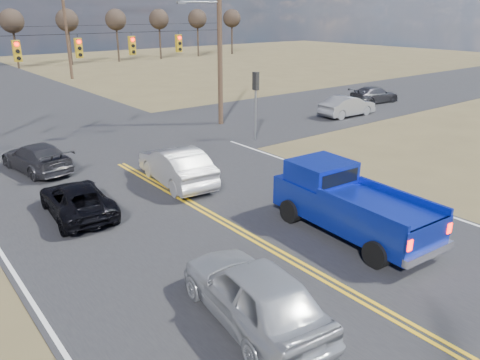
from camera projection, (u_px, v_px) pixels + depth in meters
ground at (344, 290)px, 12.65m from camera, size 160.00×160.00×0.00m
road_main at (161, 187)px, 20.02m from camera, size 14.00×120.00×0.02m
road_cross at (90, 147)px, 25.93m from camera, size 120.00×12.00×0.02m
signal_gantry at (90, 53)px, 24.33m from camera, size 19.60×4.83×10.00m
utility_poles at (86, 51)px, 23.40m from camera, size 19.60×58.32×10.00m
treeline at (28, 34)px, 30.59m from camera, size 87.00×117.80×7.40m
pickup_truck at (348, 203)px, 15.59m from camera, size 2.62×5.98×2.20m
silver_suv at (254, 292)px, 11.11m from camera, size 2.52×4.96×1.62m
black_suv at (77, 200)px, 17.11m from camera, size 2.37×4.49×1.20m
white_car_queue at (176, 166)px, 20.22m from camera, size 2.26×5.04×1.61m
dgrey_car_queue at (37, 158)px, 21.83m from camera, size 2.52×4.78×1.32m
cross_car_east_near at (347, 106)px, 33.23m from camera, size 1.73×4.50×1.46m
cross_car_east_far at (374, 95)px, 38.07m from camera, size 2.24×4.69×1.32m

